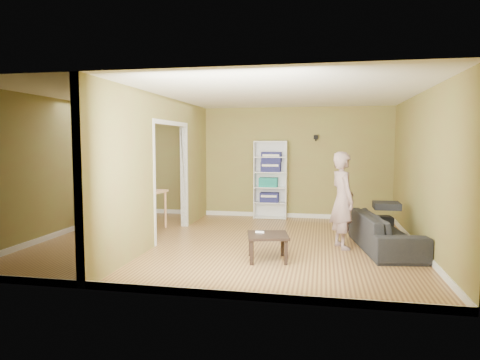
% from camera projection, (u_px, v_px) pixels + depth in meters
% --- Properties ---
extents(room_shell, '(6.50, 6.50, 6.50)m').
position_uv_depth(room_shell, '(227.00, 170.00, 7.55)').
color(room_shell, '#B08749').
rests_on(room_shell, ground).
extents(partition, '(0.22, 5.50, 2.60)m').
position_uv_depth(partition, '(162.00, 169.00, 7.77)').
color(partition, olive).
rests_on(partition, ground).
extents(wall_speaker, '(0.10, 0.10, 0.10)m').
position_uv_depth(wall_speaker, '(316.00, 137.00, 9.84)').
color(wall_speaker, black).
rests_on(wall_speaker, room_shell).
extents(sofa, '(2.15, 1.16, 0.78)m').
position_uv_depth(sofa, '(385.00, 226.00, 7.09)').
color(sofa, '#232229').
rests_on(sofa, ground).
extents(person, '(0.85, 0.76, 1.91)m').
position_uv_depth(person, '(343.00, 192.00, 7.14)').
color(person, slate).
rests_on(person, ground).
extents(bookshelf, '(0.76, 0.33, 1.82)m').
position_uv_depth(bookshelf, '(271.00, 180.00, 10.04)').
color(bookshelf, white).
rests_on(bookshelf, ground).
extents(paper_box_navy_a, '(0.43, 0.28, 0.22)m').
position_uv_depth(paper_box_navy_a, '(269.00, 197.00, 10.03)').
color(paper_box_navy_a, navy).
rests_on(paper_box_navy_a, bookshelf).
extents(paper_box_teal, '(0.42, 0.28, 0.22)m').
position_uv_depth(paper_box_teal, '(268.00, 182.00, 10.01)').
color(paper_box_teal, '#155F5F').
rests_on(paper_box_teal, bookshelf).
extents(paper_box_navy_b, '(0.45, 0.29, 0.23)m').
position_uv_depth(paper_box_navy_b, '(271.00, 167.00, 9.96)').
color(paper_box_navy_b, navy).
rests_on(paper_box_navy_b, bookshelf).
extents(paper_box_navy_c, '(0.45, 0.30, 0.23)m').
position_uv_depth(paper_box_navy_c, '(271.00, 157.00, 9.94)').
color(paper_box_navy_c, navy).
rests_on(paper_box_navy_c, bookshelf).
extents(coffee_table, '(0.60, 0.60, 0.40)m').
position_uv_depth(coffee_table, '(268.00, 238.00, 6.43)').
color(coffee_table, black).
rests_on(coffee_table, ground).
extents(game_controller, '(0.13, 0.04, 0.03)m').
position_uv_depth(game_controller, '(260.00, 232.00, 6.53)').
color(game_controller, white).
rests_on(game_controller, coffee_table).
extents(dining_table, '(1.27, 0.85, 0.79)m').
position_uv_depth(dining_table, '(131.00, 195.00, 8.73)').
color(dining_table, '#E2B377').
rests_on(dining_table, ground).
extents(chair_left, '(0.46, 0.46, 0.93)m').
position_uv_depth(chair_left, '(95.00, 205.00, 8.92)').
color(chair_left, '#CEB57C').
rests_on(chair_left, ground).
extents(chair_near, '(0.50, 0.50, 0.97)m').
position_uv_depth(chair_near, '(115.00, 211.00, 8.11)').
color(chair_near, tan).
rests_on(chair_near, ground).
extents(chair_far, '(0.43, 0.43, 0.88)m').
position_uv_depth(chair_far, '(146.00, 204.00, 9.36)').
color(chair_far, tan).
rests_on(chair_far, ground).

